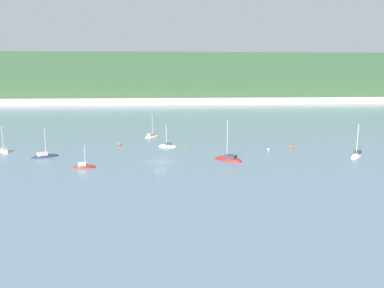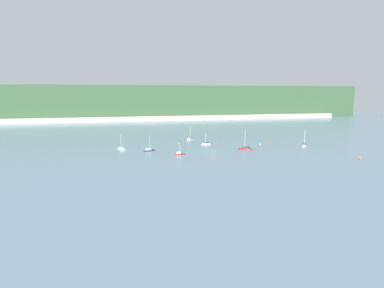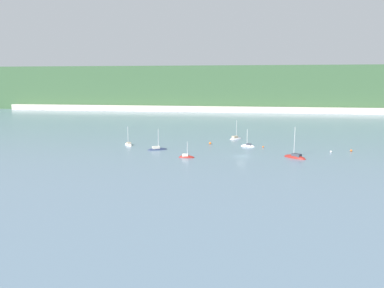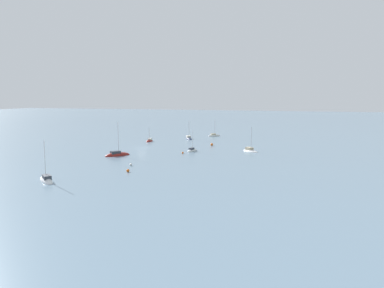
% 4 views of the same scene
% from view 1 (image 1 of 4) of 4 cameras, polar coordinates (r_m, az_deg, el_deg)
% --- Properties ---
extents(ground_plane, '(600.00, 600.00, 0.00)m').
position_cam_1_polar(ground_plane, '(87.59, -4.90, -2.68)').
color(ground_plane, slate).
extents(hillside_ridge, '(436.01, 61.85, 33.93)m').
position_cam_1_polar(hillside_ridge, '(281.15, -4.46, 10.05)').
color(hillside_ridge, '#335133').
rests_on(hillside_ridge, ground_plane).
extents(shore_town_strip, '(370.61, 6.00, 4.09)m').
position_cam_1_polar(shore_town_strip, '(247.38, -4.45, 6.50)').
color(shore_town_strip, beige).
rests_on(shore_town_strip, ground_plane).
extents(sailboat_0, '(6.28, 6.92, 9.07)m').
position_cam_1_polar(sailboat_0, '(100.93, 23.77, -1.71)').
color(sailboat_0, silver).
rests_on(sailboat_0, ground_plane).
extents(sailboat_1, '(7.20, 6.44, 10.42)m').
position_cam_1_polar(sailboat_1, '(88.77, 5.58, -2.43)').
color(sailboat_1, maroon).
rests_on(sailboat_1, ground_plane).
extents(sailboat_2, '(4.69, 5.21, 7.63)m').
position_cam_1_polar(sailboat_2, '(109.56, -26.69, -1.03)').
color(sailboat_2, white).
rests_on(sailboat_2, ground_plane).
extents(sailboat_3, '(5.71, 6.05, 8.05)m').
position_cam_1_polar(sailboat_3, '(121.51, -6.14, 1.15)').
color(sailboat_3, silver).
rests_on(sailboat_3, ground_plane).
extents(sailboat_4, '(5.17, 2.58, 6.94)m').
position_cam_1_polar(sailboat_4, '(104.82, -3.76, -0.37)').
color(sailboat_4, silver).
rests_on(sailboat_4, ground_plane).
extents(sailboat_5, '(6.85, 4.99, 7.76)m').
position_cam_1_polar(sailboat_5, '(98.77, -21.54, -1.79)').
color(sailboat_5, '#232D4C').
rests_on(sailboat_5, ground_plane).
extents(sailboat_6, '(4.85, 1.57, 5.60)m').
position_cam_1_polar(sailboat_6, '(85.07, -16.10, -3.40)').
color(sailboat_6, maroon).
rests_on(sailboat_6, ground_plane).
extents(mooring_buoy_0, '(0.70, 0.70, 0.70)m').
position_cam_1_polar(mooring_buoy_0, '(106.14, 14.81, -0.44)').
color(mooring_buoy_0, orange).
rests_on(mooring_buoy_0, ground_plane).
extents(mooring_buoy_1, '(0.62, 0.62, 0.62)m').
position_cam_1_polar(mooring_buoy_1, '(101.48, 11.59, -0.82)').
color(mooring_buoy_1, white).
rests_on(mooring_buoy_1, ground_plane).
extents(mooring_buoy_2, '(0.57, 0.57, 0.57)m').
position_cam_1_polar(mooring_buoy_2, '(103.75, -0.82, -0.36)').
color(mooring_buoy_2, orange).
rests_on(mooring_buoy_2, ground_plane).
extents(mooring_buoy_3, '(0.87, 0.87, 0.87)m').
position_cam_1_polar(mooring_buoy_3, '(108.17, -11.04, -0.02)').
color(mooring_buoy_3, orange).
rests_on(mooring_buoy_3, ground_plane).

